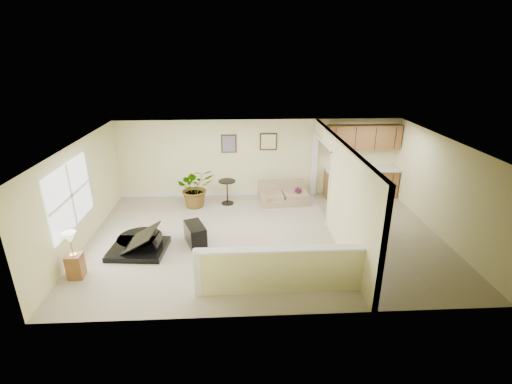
{
  "coord_description": "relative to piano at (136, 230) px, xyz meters",
  "views": [
    {
      "loc": [
        -0.69,
        -8.46,
        4.56
      ],
      "look_at": [
        -0.23,
        0.4,
        1.1
      ],
      "focal_mm": 26.0,
      "sensor_mm": 36.0,
      "label": 1
    }
  ],
  "objects": [
    {
      "name": "ceiling",
      "position": [
        3.13,
        0.43,
        1.99
      ],
      "size": [
        9.0,
        6.0,
        0.04
      ],
      "primitive_type": "cube",
      "color": "silver",
      "rests_on": "back_wall"
    },
    {
      "name": "lamp_stand",
      "position": [
        -1.02,
        -1.13,
        -0.07
      ],
      "size": [
        0.33,
        0.33,
        1.06
      ],
      "color": "brown",
      "rests_on": "floor"
    },
    {
      "name": "small_plant",
      "position": [
        4.31,
        2.67,
        -0.31
      ],
      "size": [
        0.29,
        0.29,
        0.49
      ],
      "color": "black",
      "rests_on": "floor"
    },
    {
      "name": "floor",
      "position": [
        3.13,
        0.43,
        -0.51
      ],
      "size": [
        9.0,
        9.0,
        0.0
      ],
      "primitive_type": "plane",
      "color": "#B9AE90",
      "rests_on": "ground"
    },
    {
      "name": "kitchen_vinyl",
      "position": [
        6.28,
        0.43,
        -0.51
      ],
      "size": [
        2.7,
        6.0,
        0.01
      ],
      "primitive_type": "cube",
      "color": "#968B65",
      "rests_on": "floor"
    },
    {
      "name": "front_wall",
      "position": [
        3.13,
        -2.57,
        0.74
      ],
      "size": [
        9.0,
        0.04,
        2.5
      ],
      "primitive_type": "cube",
      "color": "beige",
      "rests_on": "floor"
    },
    {
      "name": "piano",
      "position": [
        0.0,
        0.0,
        0.0
      ],
      "size": [
        1.59,
        1.65,
        1.23
      ],
      "rotation": [
        0.0,
        0.0,
        -0.09
      ],
      "color": "black",
      "rests_on": "floor"
    },
    {
      "name": "kitchen_cabinets",
      "position": [
        6.32,
        3.16,
        0.36
      ],
      "size": [
        2.36,
        0.65,
        2.33
      ],
      "color": "brown",
      "rests_on": "floor"
    },
    {
      "name": "palm_plant",
      "position": [
        1.15,
        2.57,
        0.09
      ],
      "size": [
        1.34,
        1.24,
        1.23
      ],
      "color": "black",
      "rests_on": "floor"
    },
    {
      "name": "right_wall",
      "position": [
        7.63,
        0.43,
        0.74
      ],
      "size": [
        0.04,
        6.0,
        2.5
      ],
      "primitive_type": "cube",
      "color": "beige",
      "rests_on": "floor"
    },
    {
      "name": "loveseat",
      "position": [
        3.85,
        2.74,
        -0.19
      ],
      "size": [
        1.54,
        0.95,
        0.85
      ],
      "rotation": [
        0.0,
        0.0,
        0.08
      ],
      "color": "tan",
      "rests_on": "floor"
    },
    {
      "name": "left_wall",
      "position": [
        -1.37,
        0.43,
        0.74
      ],
      "size": [
        0.04,
        6.0,
        2.5
      ],
      "primitive_type": "cube",
      "color": "beige",
      "rests_on": "floor"
    },
    {
      "name": "wall_art_left",
      "position": [
        2.18,
        3.4,
        1.24
      ],
      "size": [
        0.48,
        0.04,
        0.58
      ],
      "color": "#3A2715",
      "rests_on": "back_wall"
    },
    {
      "name": "left_window",
      "position": [
        -1.36,
        -0.07,
        0.94
      ],
      "size": [
        0.05,
        2.15,
        1.45
      ],
      "primitive_type": "cube",
      "color": "white",
      "rests_on": "left_wall"
    },
    {
      "name": "back_wall",
      "position": [
        3.13,
        3.43,
        0.74
      ],
      "size": [
        9.0,
        0.04,
        2.5
      ],
      "primitive_type": "cube",
      "color": "beige",
      "rests_on": "floor"
    },
    {
      "name": "wall_mirror",
      "position": [
        3.43,
        3.4,
        1.29
      ],
      "size": [
        0.55,
        0.04,
        0.55
      ],
      "color": "#3A2715",
      "rests_on": "back_wall"
    },
    {
      "name": "interior_partition",
      "position": [
        4.93,
        0.69,
        0.71
      ],
      "size": [
        0.18,
        5.99,
        2.5
      ],
      "color": "beige",
      "rests_on": "floor"
    },
    {
      "name": "piano_bench",
      "position": [
        1.36,
        0.19,
        -0.25
      ],
      "size": [
        0.65,
        0.87,
        0.52
      ],
      "primitive_type": "cube",
      "rotation": [
        0.0,
        0.0,
        0.36
      ],
      "color": "black",
      "rests_on": "floor"
    },
    {
      "name": "pony_half_wall",
      "position": [
        3.2,
        -1.87,
        0.01
      ],
      "size": [
        3.42,
        0.22,
        1.0
      ],
      "color": "beige",
      "rests_on": "floor"
    },
    {
      "name": "accent_table",
      "position": [
        2.11,
        2.71,
        -0.02
      ],
      "size": [
        0.53,
        0.53,
        0.76
      ],
      "color": "black",
      "rests_on": "floor"
    }
  ]
}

